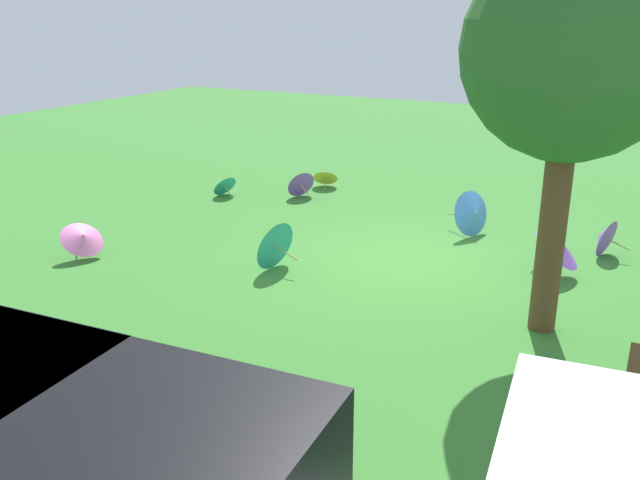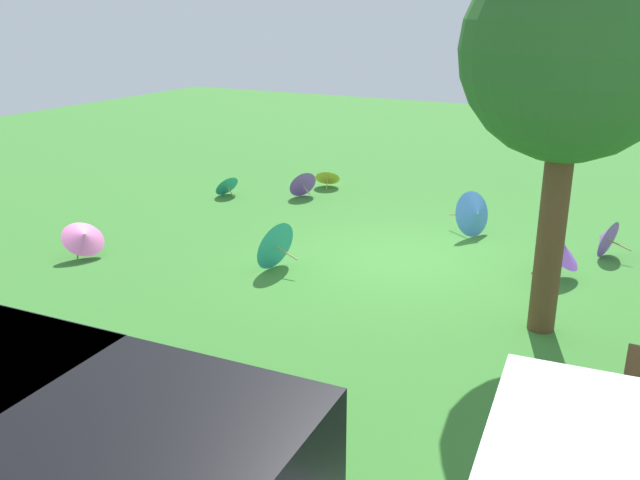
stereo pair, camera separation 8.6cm
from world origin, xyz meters
TOP-DOWN VIEW (x-y plane):
  - ground at (0.00, 0.00)m, footprint 40.00×40.00m
  - shade_tree at (-2.49, 1.56)m, footprint 2.62×2.62m
  - parasol_blue_0 at (-0.61, -1.84)m, footprint 0.92×0.92m
  - parasol_teal_0 at (5.15, -2.03)m, footprint 0.57×0.67m
  - parasol_teal_1 at (1.83, 1.34)m, footprint 0.82×0.89m
  - parasol_purple_1 at (-2.87, -1.78)m, footprint 0.70×0.72m
  - parasol_purple_2 at (3.60, -2.76)m, footprint 0.68×0.75m
  - parasol_pink_0 at (4.88, 2.43)m, footprint 0.82×0.87m
  - parasol_purple_3 at (-2.37, -0.40)m, footprint 0.79×0.84m
  - parasol_yellow_2 at (3.48, -3.80)m, footprint 0.72×0.68m

SIDE VIEW (x-z plane):
  - ground at x=0.00m, z-range 0.00..0.00m
  - parasol_teal_0 at x=5.15m, z-range 0.00..0.50m
  - parasol_yellow_2 at x=3.48m, z-range 0.01..0.52m
  - parasol_purple_2 at x=3.60m, z-range 0.00..0.64m
  - parasol_purple_1 at x=-2.87m, z-range 0.00..0.68m
  - parasol_pink_0 at x=4.88m, z-range 0.05..0.70m
  - parasol_teal_1 at x=1.83m, z-range 0.00..0.84m
  - parasol_blue_0 at x=-0.61m, z-range 0.00..0.86m
  - parasol_purple_3 at x=-2.37m, z-range 0.10..0.93m
  - shade_tree at x=-2.49m, z-range 1.09..5.98m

